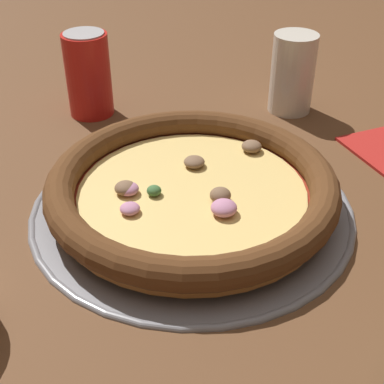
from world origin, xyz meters
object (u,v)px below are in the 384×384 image
object	(u,v)px
pizza	(192,187)
beverage_can	(88,75)
pizza_tray	(192,205)
drinking_cup	(292,73)

from	to	relation	value
pizza	beverage_can	distance (m)	0.29
pizza_tray	drinking_cup	size ratio (longest dim) A/B	3.13
pizza	beverage_can	world-z (taller)	beverage_can
pizza	drinking_cup	bearing A→B (deg)	6.68
pizza_tray	beverage_can	distance (m)	0.30
pizza_tray	pizza	distance (m)	0.02
drinking_cup	beverage_can	world-z (taller)	beverage_can
pizza_tray	pizza	size ratio (longest dim) A/B	1.13
pizza_tray	drinking_cup	distance (m)	0.30
beverage_can	drinking_cup	bearing A→B (deg)	-50.99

